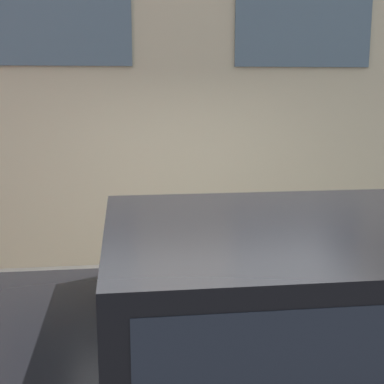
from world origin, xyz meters
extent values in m
plane|color=#2D2D30|center=(0.00, 0.00, 0.00)|extent=(80.00, 80.00, 0.00)
cube|color=#B2ADA3|center=(1.24, 0.00, 0.07)|extent=(2.48, 60.00, 0.13)
cylinder|color=#2D7260|center=(0.67, -0.11, 0.15)|extent=(0.37, 0.37, 0.04)
cylinder|color=#2D7260|center=(0.67, -0.11, 0.45)|extent=(0.27, 0.27, 0.63)
sphere|color=#2C5D50|center=(0.67, -0.11, 0.76)|extent=(0.29, 0.29, 0.29)
cylinder|color=black|center=(0.67, -0.11, 0.85)|extent=(0.10, 0.10, 0.11)
cylinder|color=#2D7260|center=(0.67, -0.30, 0.52)|extent=(0.09, 0.10, 0.09)
cylinder|color=#2D7260|center=(0.67, 0.07, 0.52)|extent=(0.09, 0.10, 0.09)
cylinder|color=#998466|center=(0.68, 0.38, 0.41)|extent=(0.08, 0.08, 0.56)
cylinder|color=#998466|center=(0.79, 0.38, 0.41)|extent=(0.08, 0.08, 0.56)
cube|color=yellow|center=(0.73, 0.38, 0.90)|extent=(0.15, 0.10, 0.42)
cylinder|color=yellow|center=(0.63, 0.38, 0.91)|extent=(0.07, 0.07, 0.40)
cylinder|color=yellow|center=(0.84, 0.38, 0.91)|extent=(0.07, 0.07, 0.40)
sphere|color=tan|center=(0.73, 0.38, 1.20)|extent=(0.19, 0.19, 0.19)
cylinder|color=black|center=(-0.28, 0.96, 0.36)|extent=(0.24, 0.73, 0.73)
cube|color=black|center=(-1.18, -0.54, 0.68)|extent=(2.05, 4.86, 0.63)
cube|color=black|center=(-1.18, -0.66, 1.27)|extent=(1.80, 3.01, 0.56)
cube|color=#1E232D|center=(-1.18, -0.66, 1.27)|extent=(1.81, 2.77, 0.36)
camera|label=1|loc=(-3.94, 0.73, 2.29)|focal=50.00mm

